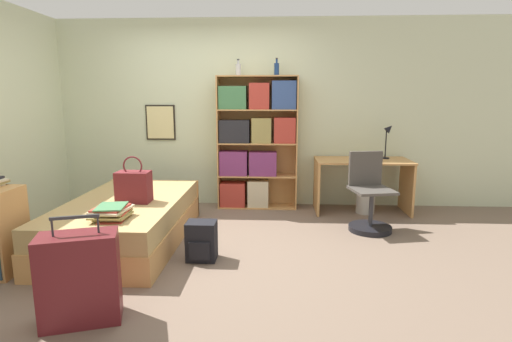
# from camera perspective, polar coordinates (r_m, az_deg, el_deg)

# --- Properties ---
(ground_plane) EXTENTS (14.00, 14.00, 0.00)m
(ground_plane) POSITION_cam_1_polar(r_m,az_deg,el_deg) (4.38, -9.22, -10.11)
(ground_plane) COLOR #756051
(wall_back) EXTENTS (10.00, 0.09, 2.60)m
(wall_back) POSITION_cam_1_polar(r_m,az_deg,el_deg) (5.75, -6.13, 8.12)
(wall_back) COLOR beige
(wall_back) RESTS_ON ground_plane
(bed) EXTENTS (1.15, 2.06, 0.47)m
(bed) POSITION_cam_1_polar(r_m,az_deg,el_deg) (4.51, -17.88, -6.77)
(bed) COLOR tan
(bed) RESTS_ON ground_plane
(handbag) EXTENTS (0.34, 0.21, 0.48)m
(handbag) POSITION_cam_1_polar(r_m,az_deg,el_deg) (4.28, -17.07, -2.11)
(handbag) COLOR maroon
(handbag) RESTS_ON bed
(book_stack_on_bed) EXTENTS (0.31, 0.39, 0.12)m
(book_stack_on_bed) POSITION_cam_1_polar(r_m,az_deg,el_deg) (3.78, -19.93, -5.54)
(book_stack_on_bed) COLOR #B2382D
(book_stack_on_bed) RESTS_ON bed
(suitcase) EXTENTS (0.57, 0.42, 0.76)m
(suitcase) POSITION_cam_1_polar(r_m,az_deg,el_deg) (3.06, -23.85, -13.86)
(suitcase) COLOR #5B191E
(suitcase) RESTS_ON ground_plane
(bookcase) EXTENTS (1.09, 0.31, 1.82)m
(bookcase) POSITION_cam_1_polar(r_m,az_deg,el_deg) (5.51, -0.24, 4.25)
(bookcase) COLOR tan
(bookcase) RESTS_ON ground_plane
(bottle_green) EXTENTS (0.07, 0.07, 0.22)m
(bottle_green) POSITION_cam_1_polar(r_m,az_deg,el_deg) (5.53, -2.55, 14.30)
(bottle_green) COLOR #B7BCC1
(bottle_green) RESTS_ON bookcase
(bottle_brown) EXTENTS (0.07, 0.07, 0.23)m
(bottle_brown) POSITION_cam_1_polar(r_m,az_deg,el_deg) (5.49, 2.96, 14.38)
(bottle_brown) COLOR navy
(bottle_brown) RESTS_ON bookcase
(desk) EXTENTS (1.24, 0.63, 0.71)m
(desk) POSITION_cam_1_polar(r_m,az_deg,el_deg) (5.53, 14.90, -0.57)
(desk) COLOR tan
(desk) RESTS_ON ground_plane
(desk_lamp) EXTENTS (0.16, 0.11, 0.48)m
(desk_lamp) POSITION_cam_1_polar(r_m,az_deg,el_deg) (5.65, 18.38, 4.98)
(desk_lamp) COLOR black
(desk_lamp) RESTS_ON desk
(desk_chair) EXTENTS (0.53, 0.53, 0.91)m
(desk_chair) POSITION_cam_1_polar(r_m,az_deg,el_deg) (4.84, 15.89, -4.76)
(desk_chair) COLOR black
(desk_chair) RESTS_ON ground_plane
(backpack) EXTENTS (0.28, 0.25, 0.37)m
(backpack) POSITION_cam_1_polar(r_m,az_deg,el_deg) (3.88, -7.79, -9.89)
(backpack) COLOR black
(backpack) RESTS_ON ground_plane
(waste_bin) EXTENTS (0.24, 0.24, 0.28)m
(waste_bin) POSITION_cam_1_polar(r_m,az_deg,el_deg) (5.56, 15.34, -4.35)
(waste_bin) COLOR #B7B2A8
(waste_bin) RESTS_ON ground_plane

